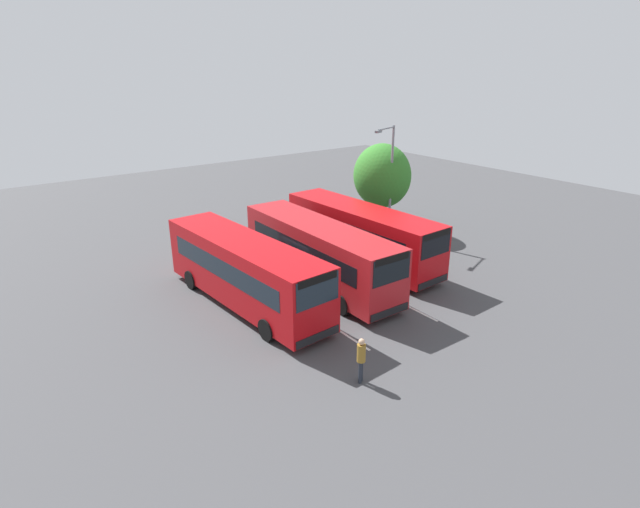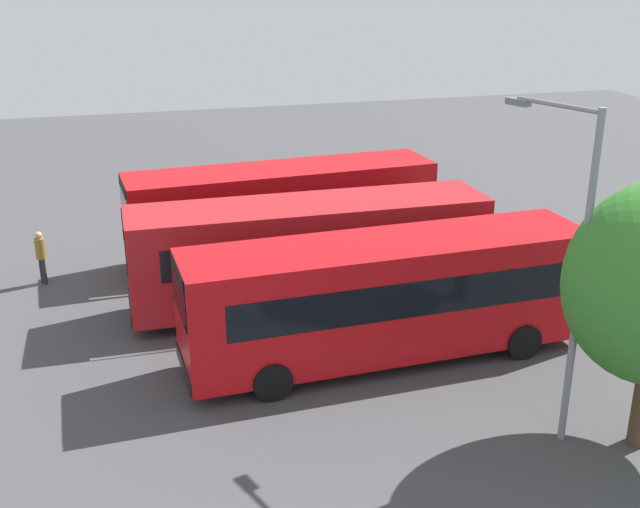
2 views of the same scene
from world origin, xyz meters
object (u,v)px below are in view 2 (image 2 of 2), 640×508
Objects in this scene: bus_far_left at (281,209)px; pedestrian at (41,253)px; street_lamp at (574,257)px; bus_center_right at (387,295)px; bus_center_left at (309,250)px.

pedestrian is (8.07, 0.23, -0.74)m from bus_far_left.
street_lamp reaches higher than pedestrian.
bus_far_left is 8.11m from bus_center_right.
bus_center_left is 8.91m from pedestrian.
bus_center_right is 1.48× the size of street_lamp.
bus_center_right is at bearing 93.01° from bus_far_left.
bus_center_left is at bearing 3.25° from street_lamp.
bus_center_right is 5.55m from street_lamp.
bus_center_left is (0.15, 4.25, 0.00)m from bus_far_left.
pedestrian is at bearing 23.39° from street_lamp.
bus_center_right is at bearing 8.91° from street_lamp.
pedestrian is at bearing -26.24° from bus_center_left.
bus_center_left is at bearing 84.54° from bus_far_left.
bus_center_right is (-1.07, 3.81, 0.00)m from bus_center_left.
bus_center_right reaches higher than pedestrian.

